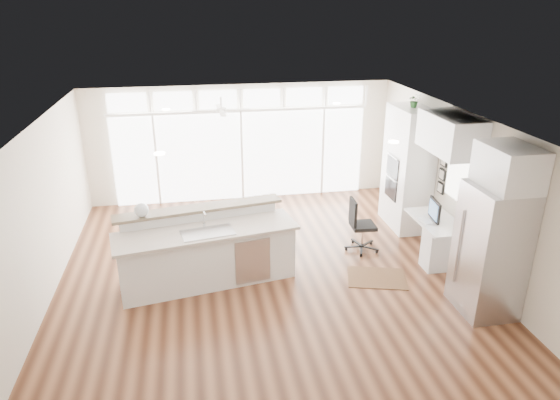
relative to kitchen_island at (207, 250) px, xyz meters
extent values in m
cube|color=#462515|center=(1.00, -0.19, -0.60)|extent=(7.00, 8.00, 0.02)
cube|color=white|center=(1.00, -0.19, 2.11)|extent=(7.00, 8.00, 0.02)
cube|color=beige|center=(1.00, 3.81, 0.76)|extent=(7.00, 0.04, 2.70)
cube|color=beige|center=(1.00, -4.19, 0.76)|extent=(7.00, 0.04, 2.70)
cube|color=beige|center=(-2.50, -0.19, 0.76)|extent=(0.04, 8.00, 2.70)
cube|color=beige|center=(4.50, -0.19, 0.76)|extent=(0.04, 8.00, 2.70)
cube|color=silver|center=(1.00, 3.75, 0.46)|extent=(5.80, 0.06, 2.08)
cube|color=silver|center=(1.00, 3.75, 1.79)|extent=(5.90, 0.06, 0.40)
cube|color=white|center=(4.46, 0.11, 0.96)|extent=(0.04, 0.85, 0.85)
cube|color=white|center=(0.50, 2.61, 1.89)|extent=(1.16, 1.16, 0.32)
cube|color=white|center=(1.00, 0.01, 2.09)|extent=(3.40, 3.00, 0.02)
cube|color=white|center=(4.17, 1.61, 0.66)|extent=(0.64, 1.20, 2.50)
cube|color=white|center=(4.13, 0.11, -0.21)|extent=(0.72, 1.30, 0.76)
cube|color=white|center=(4.17, 0.11, 1.76)|extent=(0.64, 1.30, 0.64)
cube|color=#B4B4B9|center=(4.11, -1.54, 0.41)|extent=(0.76, 0.90, 2.00)
cube|color=white|center=(4.17, -1.54, 1.71)|extent=(0.64, 0.90, 0.60)
cube|color=black|center=(4.46, 0.73, 0.81)|extent=(0.06, 0.22, 0.80)
cube|color=white|center=(0.00, 0.00, 0.00)|extent=(3.13, 1.62, 1.18)
cube|color=#371F11|center=(2.84, -0.41, -0.59)|extent=(1.14, 0.95, 0.01)
cube|color=black|center=(2.93, 0.65, -0.08)|extent=(0.56, 0.52, 1.03)
sphere|color=silver|center=(-1.00, 0.23, 0.71)|extent=(0.26, 0.26, 0.23)
cube|color=black|center=(4.05, 0.11, 0.38)|extent=(0.15, 0.51, 0.42)
cube|color=silver|center=(3.88, 0.11, 0.18)|extent=(0.16, 0.32, 0.02)
imported|color=#2A622A|center=(4.17, 1.61, 2.01)|extent=(0.27, 0.29, 0.21)
camera|label=1|loc=(-0.13, -7.44, 3.85)|focal=32.00mm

